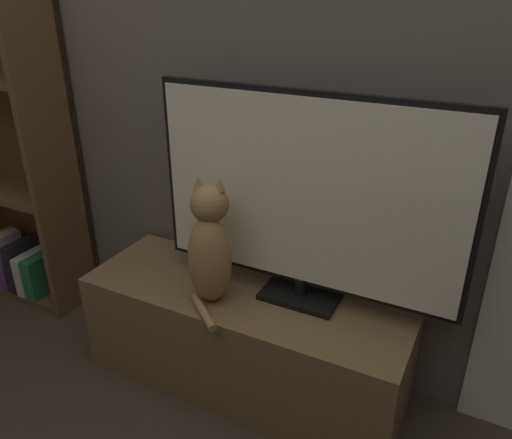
{
  "coord_description": "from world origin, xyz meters",
  "views": [
    {
      "loc": [
        0.72,
        -0.35,
        1.41
      ],
      "look_at": [
        0.05,
        0.95,
        0.71
      ],
      "focal_mm": 35.0,
      "sensor_mm": 36.0,
      "label": 1
    }
  ],
  "objects": [
    {
      "name": "tv",
      "position": [
        0.19,
        1.03,
        0.78
      ],
      "size": [
        1.06,
        0.16,
        0.72
      ],
      "color": "black",
      "rests_on": "tv_stand"
    },
    {
      "name": "tv_stand",
      "position": [
        0.0,
        0.97,
        0.2
      ],
      "size": [
        1.2,
        0.42,
        0.4
      ],
      "color": "brown",
      "rests_on": "ground_plane"
    },
    {
      "name": "bookshelf",
      "position": [
        -1.3,
        1.09,
        0.67
      ],
      "size": [
        0.69,
        0.28,
        1.58
      ],
      "color": "brown",
      "rests_on": "ground_plane"
    },
    {
      "name": "wall_back",
      "position": [
        0.0,
        1.22,
        1.3
      ],
      "size": [
        4.8,
        0.05,
        2.6
      ],
      "color": "#60564C",
      "rests_on": "ground_plane"
    },
    {
      "name": "cat",
      "position": [
        -0.08,
        0.88,
        0.61
      ],
      "size": [
        0.2,
        0.27,
        0.45
      ],
      "rotation": [
        0.0,
        0.0,
        0.28
      ],
      "color": "#997547",
      "rests_on": "tv_stand"
    }
  ]
}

